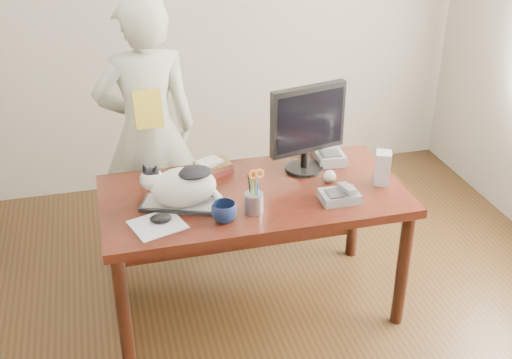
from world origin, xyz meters
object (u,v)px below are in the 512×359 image
at_px(baseball, 329,176).
at_px(book_stack, 212,167).
at_px(desk, 250,209).
at_px(coffee_mug, 224,212).
at_px(pen_cup, 254,200).
at_px(mouse, 161,218).
at_px(phone, 340,195).
at_px(speaker, 383,168).
at_px(keyboard, 185,205).
at_px(calculator, 329,156).
at_px(monitor, 308,124).
at_px(person, 148,132).
at_px(cat, 181,185).

xyz_separation_m(baseball, book_stack, (-0.59, 0.27, -0.00)).
bearing_deg(desk, coffee_mug, -123.03).
distance_m(pen_cup, book_stack, 0.49).
bearing_deg(mouse, book_stack, 35.19).
relative_size(mouse, phone, 0.63).
relative_size(speaker, baseball, 2.60).
bearing_deg(book_stack, pen_cup, -95.04).
bearing_deg(baseball, coffee_mug, -158.71).
height_order(keyboard, book_stack, book_stack).
distance_m(speaker, calculator, 0.38).
bearing_deg(calculator, phone, -99.44).
bearing_deg(book_stack, mouse, -146.41).
xyz_separation_m(keyboard, book_stack, (0.21, 0.34, 0.02)).
height_order(keyboard, baseball, baseball).
distance_m(monitor, person, 1.01).
distance_m(speaker, person, 1.42).
height_order(cat, book_stack, cat).
bearing_deg(speaker, pen_cup, -146.03).
bearing_deg(keyboard, coffee_mug, -25.76).
xyz_separation_m(pen_cup, book_stack, (-0.12, 0.47, -0.03)).
bearing_deg(pen_cup, speaker, 9.18).
relative_size(keyboard, monitor, 0.93).
xyz_separation_m(monitor, phone, (0.06, -0.36, -0.25)).
xyz_separation_m(mouse, person, (0.04, 0.91, 0.06)).
distance_m(desk, cat, 0.50).
bearing_deg(desk, calculator, 18.85).
bearing_deg(desk, phone, -34.10).
relative_size(speaker, person, 0.11).
height_order(speaker, baseball, speaker).
bearing_deg(desk, baseball, -10.13).
relative_size(keyboard, phone, 2.37).
height_order(desk, book_stack, book_stack).
bearing_deg(keyboard, calculator, 41.40).
xyz_separation_m(phone, baseball, (0.02, 0.20, 0.01)).
bearing_deg(pen_cup, monitor, 42.47).
relative_size(coffee_mug, phone, 0.64).
bearing_deg(cat, baseball, 26.19).
height_order(desk, cat, cat).
bearing_deg(person, mouse, 82.53).
relative_size(desk, monitor, 3.20).
height_order(speaker, book_stack, speaker).
distance_m(monitor, baseball, 0.30).
bearing_deg(mouse, keyboard, 23.41).
bearing_deg(cat, desk, 41.37).
height_order(monitor, coffee_mug, monitor).
bearing_deg(phone, cat, 170.80).
bearing_deg(calculator, keyboard, -156.81).
distance_m(speaker, baseball, 0.29).
height_order(coffee_mug, calculator, coffee_mug).
xyz_separation_m(pen_cup, person, (-0.42, 0.93, 0.02)).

